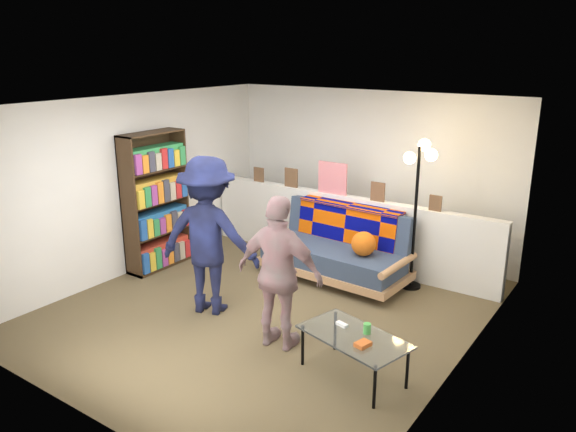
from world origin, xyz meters
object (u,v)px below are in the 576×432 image
(coffee_table, at_px, (354,339))
(person_left, at_px, (209,236))
(bookshelf, at_px, (156,206))
(person_right, at_px, (280,274))
(futon_sofa, at_px, (338,250))
(floor_lamp, at_px, (419,185))

(coffee_table, relative_size, person_left, 0.61)
(bookshelf, bearing_deg, person_right, -17.12)
(person_left, bearing_deg, coffee_table, 154.37)
(futon_sofa, relative_size, person_left, 1.09)
(bookshelf, xyz_separation_m, coffee_table, (3.59, -0.91, -0.49))
(coffee_table, bearing_deg, person_left, 171.82)
(futon_sofa, xyz_separation_m, floor_lamp, (0.94, 0.30, 0.96))
(futon_sofa, relative_size, bookshelf, 1.05)
(person_left, distance_m, person_right, 1.18)
(bookshelf, bearing_deg, futon_sofa, 25.29)
(floor_lamp, bearing_deg, futon_sofa, -162.40)
(bookshelf, distance_m, person_left, 1.65)
(bookshelf, relative_size, floor_lamp, 0.99)
(coffee_table, bearing_deg, floor_lamp, 99.21)
(floor_lamp, bearing_deg, person_right, -103.62)
(coffee_table, relative_size, person_right, 0.70)
(floor_lamp, distance_m, person_right, 2.33)
(futon_sofa, bearing_deg, bookshelf, -154.71)
(bookshelf, height_order, coffee_table, bookshelf)
(futon_sofa, bearing_deg, coffee_table, -56.51)
(bookshelf, bearing_deg, person_left, -21.66)
(coffee_table, bearing_deg, futon_sofa, 123.49)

